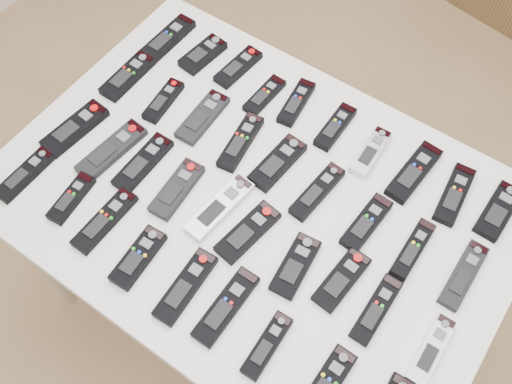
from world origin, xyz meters
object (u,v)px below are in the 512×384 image
Objects in this scene: remote_13 at (241,142)px; remote_18 at (463,275)px; remote_30 at (71,198)px; remote_11 at (163,101)px; remote_3 at (264,95)px; remote_35 at (267,345)px; remote_15 at (317,192)px; remote_34 at (226,306)px; remote_26 at (342,279)px; remote_32 at (138,257)px; remote_12 at (203,117)px; remote_24 at (248,232)px; remote_25 at (295,266)px; remote_4 at (296,103)px; remote_6 at (371,152)px; remote_31 at (105,220)px; remote_7 at (414,172)px; remote_8 at (454,194)px; remote_29 at (25,174)px; remote_14 at (278,163)px; remote_19 at (75,128)px; remote_17 at (413,249)px; table at (256,207)px; remote_23 at (220,207)px; remote_33 at (186,286)px; remote_21 at (143,163)px; remote_16 at (366,223)px; remote_2 at (238,67)px; remote_20 at (112,150)px; remote_5 at (335,127)px; remote_9 at (498,211)px; remote_22 at (177,189)px; remote_1 at (203,54)px; remote_0 at (167,39)px.

remote_13 is 0.63m from remote_18.
remote_11 is at bearing 84.70° from remote_30.
remote_35 is at bearing -52.71° from remote_3.
remote_34 is at bearing -86.80° from remote_15.
remote_15 is 1.10× the size of remote_26.
remote_15 is 1.12× the size of remote_32.
remote_12 is 0.99× the size of remote_13.
remote_24 is 1.11× the size of remote_25.
remote_6 is at bearing -14.12° from remote_4.
remote_32 reaches higher than remote_31.
remote_7 reaches higher than remote_11.
remote_29 is at bearing -154.05° from remote_8.
remote_14 is 0.91× the size of remote_19.
remote_17 is at bearing -32.24° from remote_4.
table is 7.04× the size of remote_12.
remote_11 and remote_30 have the same top height.
remote_6 is 0.86× the size of remote_13.
remote_23 is 1.24× the size of remote_26.
remote_21 is at bearing 143.11° from remote_33.
remote_18 is at bearing 34.35° from remote_33.
remote_16 is at bearing 33.42° from remote_23.
remote_3 and remote_18 have the same top height.
remote_21 reaches higher than remote_3.
remote_17 and remote_30 have the same top height.
remote_7 is at bearing 174.21° from remote_8.
remote_32 is (-0.53, -0.57, 0.00)m from remote_8.
remote_18 is at bearing 12.47° from remote_21.
remote_4 is 0.59m from remote_31.
remote_2 is 0.59m from remote_30.
remote_21 is 0.19m from remote_30.
remote_30 is (0.02, -0.16, 0.00)m from remote_20.
remote_5 is 0.85× the size of remote_18.
remote_6 reaches higher than remote_9.
remote_35 is (0.40, -0.19, -0.00)m from remote_22.
remote_21 reaches higher than remote_18.
remote_35 is (0.62, -0.58, 0.00)m from remote_1.
remote_17 is 0.88× the size of remote_33.
remote_14 is at bearing 153.27° from remote_26.
remote_1 is 0.89× the size of remote_17.
remote_9 is 0.94× the size of remote_24.
remote_11 is 0.61m from remote_34.
remote_1 is 0.78× the size of remote_31.
remote_29 is (0.00, -0.56, -0.00)m from remote_0.
remote_16 is 1.06× the size of remote_35.
remote_17 is (0.90, -0.19, -0.00)m from remote_0.
remote_35 reaches higher than remote_26.
remote_0 is 0.94m from remote_35.
remote_3 is 0.97× the size of remote_11.
remote_17 is 0.96× the size of remote_22.
remote_1 is at bearing 156.27° from remote_26.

